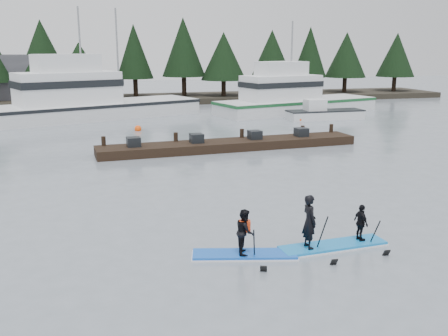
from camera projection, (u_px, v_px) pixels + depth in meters
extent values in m
plane|color=slate|center=(280.00, 254.00, 13.99)|extent=(160.00, 160.00, 0.00)
cube|color=#2D281E|center=(136.00, 99.00, 53.35)|extent=(70.00, 8.00, 0.60)
cube|color=silver|center=(95.00, 116.00, 41.41)|extent=(18.08, 10.65, 2.33)
cube|color=white|center=(68.00, 88.00, 39.66)|extent=(8.59, 6.02, 2.53)
cylinder|color=gray|center=(81.00, 56.00, 39.76)|extent=(0.14, 0.14, 7.56)
cube|color=silver|center=(297.00, 111.00, 45.07)|extent=(15.69, 7.94, 2.16)
cube|color=white|center=(281.00, 88.00, 43.70)|extent=(7.35, 4.70, 2.16)
cylinder|color=gray|center=(291.00, 61.00, 43.67)|extent=(0.14, 0.14, 6.74)
cube|color=silver|center=(325.00, 115.00, 40.68)|extent=(6.26, 1.89, 0.73)
cube|color=black|center=(230.00, 145.00, 28.51)|extent=(15.15, 2.94, 0.50)
sphere|color=#FF4E0C|center=(138.00, 131.00, 34.98)|extent=(0.48, 0.48, 0.48)
sphere|color=#FF4E0C|center=(299.00, 121.00, 39.46)|extent=(0.52, 0.52, 0.52)
cube|color=blue|center=(245.00, 255.00, 13.83)|extent=(2.96, 1.37, 0.11)
imported|color=black|center=(245.00, 231.00, 13.67)|extent=(0.61, 0.71, 1.26)
cube|color=#EF3D14|center=(245.00, 226.00, 13.64)|extent=(0.34, 0.27, 0.32)
cylinder|color=black|center=(254.00, 250.00, 13.57)|extent=(0.36, 0.83, 1.49)
cube|color=#157AC7|center=(333.00, 246.00, 14.45)|extent=(3.24, 0.94, 0.11)
imported|color=black|center=(309.00, 221.00, 14.01)|extent=(0.40, 0.59, 1.56)
cylinder|color=black|center=(320.00, 238.00, 13.98)|extent=(0.11, 0.94, 1.60)
imported|color=black|center=(361.00, 223.00, 14.58)|extent=(0.30, 0.66, 1.10)
cylinder|color=black|center=(372.00, 239.00, 14.57)|extent=(0.11, 0.85, 1.44)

